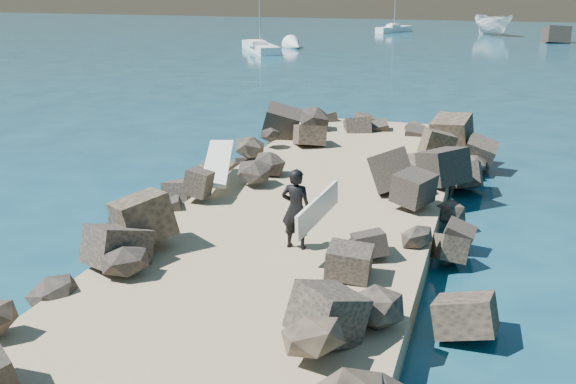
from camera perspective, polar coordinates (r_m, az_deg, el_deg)
name	(u,v)px	position (r m, az deg, el deg)	size (l,w,h in m)	color
ground	(301,240)	(14.97, 1.18, -4.31)	(800.00, 800.00, 0.00)	#0F384C
jetty	(273,263)	(13.10, -1.35, -6.30)	(6.00, 26.00, 0.60)	#8C7759
riprap_left	(157,229)	(14.57, -11.55, -3.22)	(2.60, 22.00, 1.00)	black
riprap_right	(421,262)	(12.90, 11.72, -6.13)	(2.60, 22.00, 1.00)	black
surfboard_resting	(218,167)	(17.13, -6.26, 2.22)	(0.65, 2.59, 0.09)	silver
boat_imported	(493,24)	(76.41, 17.77, 14.00)	(2.25, 5.98, 2.31)	silver
surfer_with_board	(299,209)	(12.73, 0.99, -1.52)	(0.92, 2.05, 1.66)	black
sailboat_b	(394,29)	(78.24, 9.40, 14.08)	(3.70, 5.36, 6.76)	white
sailboat_a	(260,47)	(56.16, -2.51, 12.74)	(5.57, 7.29, 9.13)	white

